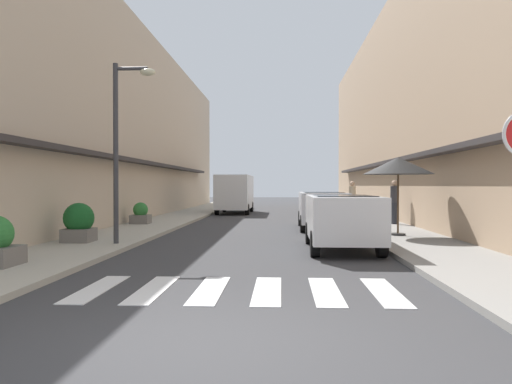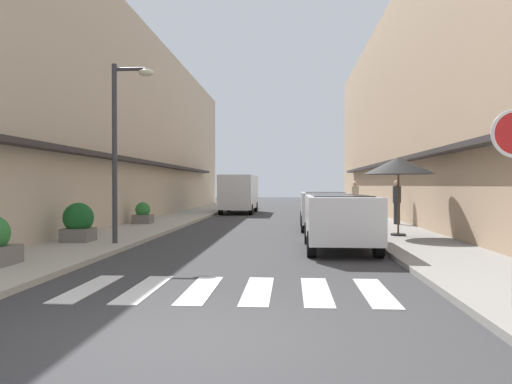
{
  "view_description": "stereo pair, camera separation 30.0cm",
  "coord_description": "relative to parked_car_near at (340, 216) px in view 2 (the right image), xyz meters",
  "views": [
    {
      "loc": [
        0.7,
        -5.2,
        1.73
      ],
      "look_at": [
        -0.15,
        11.21,
        1.51
      ],
      "focal_mm": 34.16,
      "sensor_mm": 36.0,
      "label": 1
    },
    {
      "loc": [
        1.0,
        -5.19,
        1.73
      ],
      "look_at": [
        -0.15,
        11.21,
        1.51
      ],
      "focal_mm": 34.16,
      "sensor_mm": 36.0,
      "label": 2
    }
  ],
  "objects": [
    {
      "name": "ground_plane",
      "position": [
        -2.32,
        9.74,
        -0.92
      ],
      "size": [
        96.83,
        96.83,
        0.0
      ],
      "primitive_type": "plane",
      "color": "#38383A"
    },
    {
      "name": "sidewalk_left",
      "position": [
        -6.98,
        9.74,
        -0.86
      ],
      "size": [
        2.57,
        61.62,
        0.12
      ],
      "primitive_type": "cube",
      "color": "#ADA899",
      "rests_on": "ground_plane"
    },
    {
      "name": "sidewalk_right",
      "position": [
        2.34,
        9.74,
        -0.86
      ],
      "size": [
        2.57,
        61.62,
        0.12
      ],
      "primitive_type": "cube",
      "color": "gray",
      "rests_on": "ground_plane"
    },
    {
      "name": "building_row_left",
      "position": [
        -10.76,
        10.94,
        3.84
      ],
      "size": [
        5.5,
        41.61,
        9.53
      ],
      "color": "#C6B299",
      "rests_on": "ground_plane"
    },
    {
      "name": "building_row_right",
      "position": [
        6.12,
        10.94,
        4.53
      ],
      "size": [
        5.5,
        41.61,
        10.91
      ],
      "color": "tan",
      "rests_on": "ground_plane"
    },
    {
      "name": "crosswalk",
      "position": [
        -2.32,
        -5.12,
        -0.91
      ],
      "size": [
        5.2,
        2.2,
        0.01
      ],
      "color": "silver",
      "rests_on": "ground_plane"
    },
    {
      "name": "parked_car_near",
      "position": [
        0.0,
        0.0,
        0.0
      ],
      "size": [
        1.84,
        4.04,
        1.47
      ],
      "color": "silver",
      "rests_on": "ground_plane"
    },
    {
      "name": "parked_car_mid",
      "position": [
        0.0,
        6.27,
        0.0
      ],
      "size": [
        1.85,
        4.51,
        1.47
      ],
      "color": "silver",
      "rests_on": "ground_plane"
    },
    {
      "name": "delivery_van",
      "position": [
        -4.49,
        17.05,
        0.48
      ],
      "size": [
        2.05,
        5.42,
        2.37
      ],
      "color": "silver",
      "rests_on": "ground_plane"
    },
    {
      "name": "street_lamp",
      "position": [
        -6.01,
        0.21,
        2.28
      ],
      "size": [
        1.19,
        0.28,
        4.99
      ],
      "color": "#38383D",
      "rests_on": "sidewalk_left"
    },
    {
      "name": "cafe_umbrella",
      "position": [
        2.15,
        2.85,
        1.43
      ],
      "size": [
        2.26,
        2.26,
        2.52
      ],
      "color": "#262626",
      "rests_on": "sidewalk_right"
    },
    {
      "name": "planter_midblock",
      "position": [
        -7.4,
        0.53,
        -0.25
      ],
      "size": [
        0.87,
        0.87,
        1.11
      ],
      "color": "slate",
      "rests_on": "sidewalk_left"
    },
    {
      "name": "planter_far",
      "position": [
        -7.56,
        7.17,
        -0.4
      ],
      "size": [
        0.76,
        0.76,
        0.9
      ],
      "color": "slate",
      "rests_on": "sidewalk_left"
    },
    {
      "name": "pedestrian_walking_near",
      "position": [
        3.11,
        7.51,
        0.17
      ],
      "size": [
        0.34,
        0.34,
        1.82
      ],
      "rotation": [
        0.0,
        0.0,
        3.73
      ],
      "color": "#282B33",
      "rests_on": "sidewalk_right"
    },
    {
      "name": "pedestrian_walking_far",
      "position": [
        1.87,
        11.04,
        0.16
      ],
      "size": [
        0.34,
        0.34,
        1.82
      ],
      "rotation": [
        0.0,
        0.0,
        6.23
      ],
      "color": "#282B33",
      "rests_on": "sidewalk_right"
    }
  ]
}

